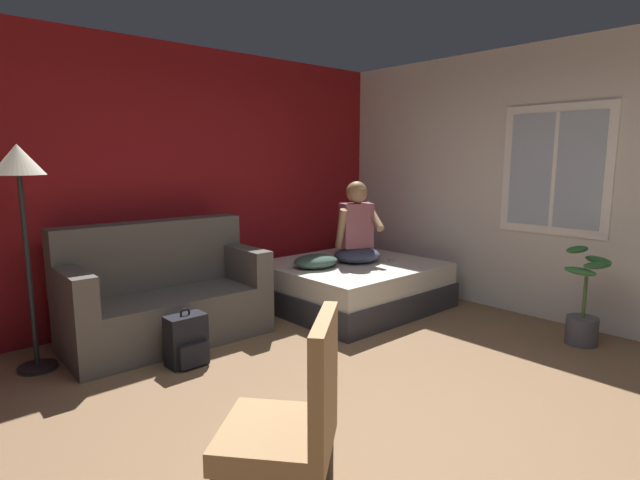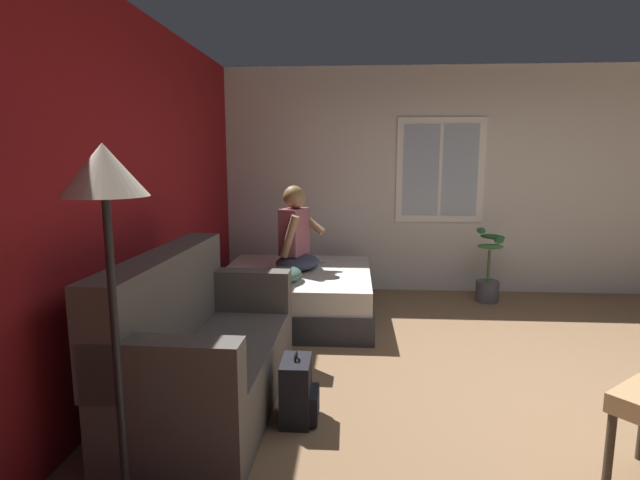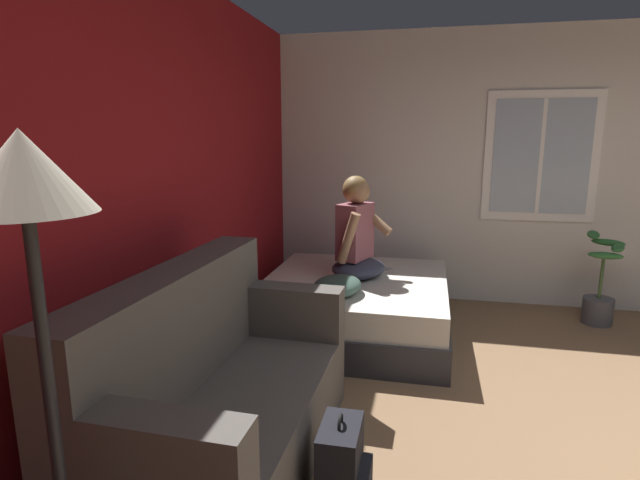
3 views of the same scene
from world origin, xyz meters
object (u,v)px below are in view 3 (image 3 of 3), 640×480
at_px(person_seated, 357,237).
at_px(cell_phone, 386,268).
at_px(throw_pillow, 337,286).
at_px(bed, 355,306).
at_px(floor_lamp, 30,232).
at_px(backpack, 342,467).
at_px(potted_plant, 600,292).
at_px(couch, 218,398).

height_order(person_seated, cell_phone, person_seated).
height_order(person_seated, throw_pillow, person_seated).
xyz_separation_m(bed, floor_lamp, (-2.99, 0.44, 1.19)).
xyz_separation_m(backpack, potted_plant, (2.76, -1.88, 0.11)).
bearing_deg(potted_plant, couch, 136.14).
bearing_deg(floor_lamp, couch, -2.21).
bearing_deg(potted_plant, floor_lamp, 144.87).
height_order(throw_pillow, cell_phone, throw_pillow).
distance_m(person_seated, throw_pillow, 0.60).
bearing_deg(bed, couch, 168.50).
distance_m(person_seated, cell_phone, 0.52).
relative_size(throw_pillow, potted_plant, 0.56).
distance_m(couch, potted_plant, 3.66).
bearing_deg(backpack, throw_pillow, 11.42).
xyz_separation_m(couch, cell_phone, (2.35, -0.62, 0.09)).
bearing_deg(backpack, person_seated, 6.77).
distance_m(cell_phone, floor_lamp, 3.56).
xyz_separation_m(couch, person_seated, (2.03, -0.40, 0.44)).
relative_size(bed, person_seated, 1.95).
xyz_separation_m(throw_pillow, cell_phone, (0.85, -0.30, -0.07)).
distance_m(bed, potted_plant, 2.24).
relative_size(backpack, cell_phone, 3.18).
distance_m(bed, throw_pillow, 0.56).
bearing_deg(floor_lamp, person_seated, -8.17).
relative_size(backpack, throw_pillow, 0.95).
height_order(cell_phone, floor_lamp, floor_lamp).
height_order(person_seated, floor_lamp, floor_lamp).
height_order(floor_lamp, potted_plant, floor_lamp).
xyz_separation_m(person_seated, throw_pillow, (-0.53, 0.07, -0.29)).
distance_m(cell_phone, potted_plant, 1.94).
bearing_deg(backpack, floor_lamp, 142.25).
relative_size(person_seated, potted_plant, 1.03).
xyz_separation_m(cell_phone, potted_plant, (0.29, -1.91, -0.18)).
relative_size(backpack, potted_plant, 0.54).
xyz_separation_m(couch, floor_lamp, (-1.02, 0.04, 1.04)).
xyz_separation_m(backpack, cell_phone, (2.47, 0.03, 0.29)).
xyz_separation_m(throw_pillow, potted_plant, (1.13, -2.21, -0.25)).
distance_m(bed, couch, 2.01).
distance_m(backpack, cell_phone, 2.49).
bearing_deg(floor_lamp, backpack, -37.75).
bearing_deg(person_seated, throw_pillow, 172.13).
bearing_deg(potted_plant, throw_pillow, 117.13).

